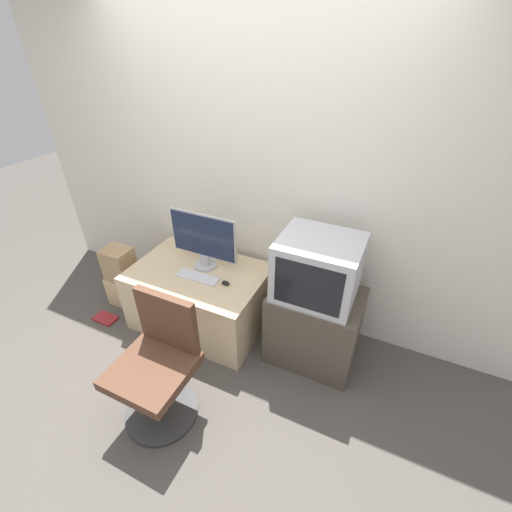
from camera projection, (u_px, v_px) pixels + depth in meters
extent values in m
plane|color=#4C4742|center=(172.00, 414.00, 2.36)|extent=(12.00, 12.00, 0.00)
cube|color=silver|center=(253.00, 171.00, 2.64)|extent=(4.40, 0.05, 2.60)
cube|color=#CCB289|center=(200.00, 296.00, 2.97)|extent=(1.10, 0.74, 0.55)
cube|color=#4C4238|center=(314.00, 326.00, 2.63)|extent=(0.66, 0.49, 0.62)
cylinder|color=#B2B2B7|center=(206.00, 265.00, 2.88)|extent=(0.19, 0.19, 0.02)
cylinder|color=#B2B2B7|center=(205.00, 259.00, 2.85)|extent=(0.08, 0.08, 0.10)
cube|color=#B2B2B7|center=(203.00, 236.00, 2.73)|extent=(0.59, 0.01, 0.38)
cube|color=#19233D|center=(203.00, 236.00, 2.72)|extent=(0.56, 0.02, 0.35)
cube|color=silver|center=(198.00, 277.00, 2.74)|extent=(0.36, 0.11, 0.01)
ellipsoid|color=black|center=(225.00, 283.00, 2.66)|extent=(0.07, 0.04, 0.04)
cube|color=#B7B7BC|center=(318.00, 268.00, 2.35)|extent=(0.55, 0.48, 0.45)
cube|color=black|center=(308.00, 287.00, 2.17)|extent=(0.45, 0.01, 0.35)
cylinder|color=#333333|center=(162.00, 411.00, 2.36)|extent=(0.49, 0.49, 0.03)
cylinder|color=#4C4C51|center=(158.00, 393.00, 2.24)|extent=(0.05, 0.05, 0.38)
cube|color=#513323|center=(152.00, 370.00, 2.12)|extent=(0.47, 0.47, 0.07)
cube|color=#513323|center=(167.00, 320.00, 2.14)|extent=(0.42, 0.05, 0.41)
cube|color=#D1B27F|center=(126.00, 290.00, 3.26)|extent=(0.29, 0.22, 0.28)
cube|color=#A3845B|center=(119.00, 264.00, 3.10)|extent=(0.25, 0.20, 0.31)
cube|color=maroon|center=(105.00, 318.00, 3.12)|extent=(0.21, 0.13, 0.02)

